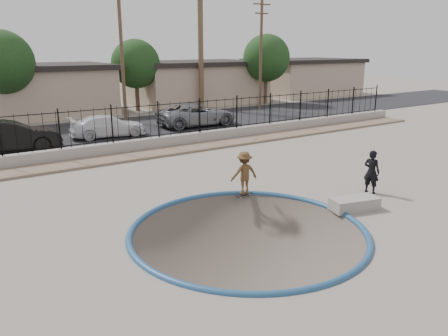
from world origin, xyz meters
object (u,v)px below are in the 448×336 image
skater (244,176)px  concrete_ledge (354,204)px  skateboard (244,195)px  car_d (197,114)px  car_b (10,137)px  car_c (108,126)px  videographer (372,172)px

skater → concrete_ledge: bearing=136.4°
skateboard → car_d: 14.62m
car_b → car_c: (5.44, 1.06, -0.15)m
skater → car_b: size_ratio=0.32×
videographer → concrete_ledge: 2.12m
concrete_ledge → videographer: bearing=24.5°
car_c → videographer: bearing=-157.8°
skateboard → concrete_ledge: bearing=-63.4°
skater → car_c: bearing=-77.6°
skater → videographer: bearing=161.5°
skater → car_b: bearing=-53.5°
skateboard → car_d: size_ratio=0.14×
concrete_ledge → car_b: bearing=118.5°
videographer → concrete_ledge: (-1.85, -0.84, -0.61)m
car_c → car_d: bearing=-81.4°
concrete_ledge → skateboard: bearing=126.2°
car_b → videographer: bearing=-141.7°
car_c → car_d: size_ratio=0.81×
videographer → car_d: (1.68, 15.66, -0.01)m
skater → concrete_ledge: 3.88m
videographer → car_c: size_ratio=0.37×
skater → car_d: (5.80, 13.40, 0.02)m
skater → car_c: skater is taller
skateboard → videographer: size_ratio=0.47×
skater → videographer: videographer is taller
car_c → skateboard: bearing=-172.4°
concrete_ledge → car_b: size_ratio=0.33×
concrete_ledge → car_c: size_ratio=0.36×
skater → car_b: (-5.93, 11.98, 0.05)m
skater → car_c: 13.06m
videographer → car_d: videographer is taller
car_d → skateboard: bearing=158.7°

